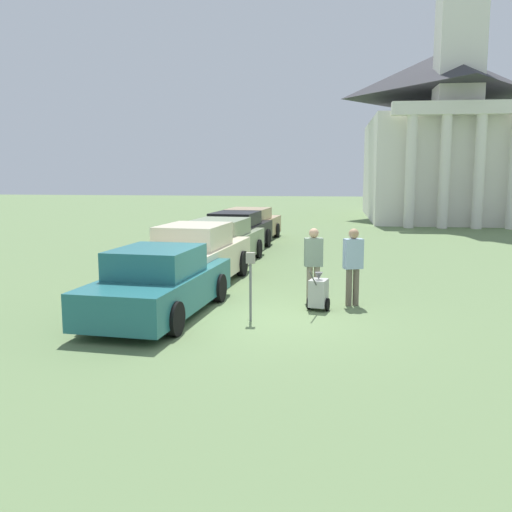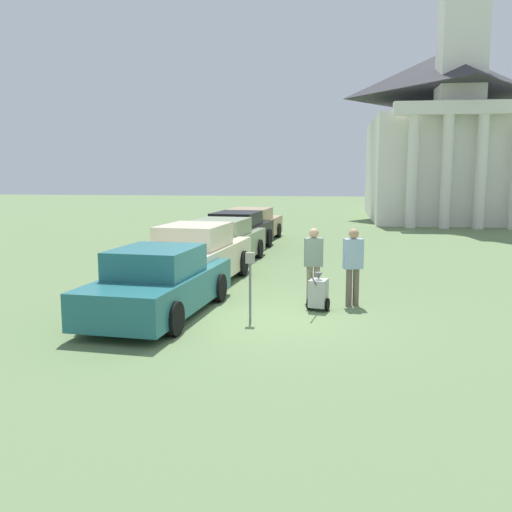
{
  "view_description": "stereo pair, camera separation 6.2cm",
  "coord_description": "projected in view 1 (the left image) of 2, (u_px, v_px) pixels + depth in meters",
  "views": [
    {
      "loc": [
        1.34,
        -11.43,
        3.03
      ],
      "look_at": [
        -0.37,
        1.45,
        1.1
      ],
      "focal_mm": 40.0,
      "sensor_mm": 36.0,
      "label": 1
    },
    {
      "loc": [
        1.4,
        -11.42,
        3.03
      ],
      "look_at": [
        -0.37,
        1.45,
        1.1
      ],
      "focal_mm": 40.0,
      "sensor_mm": 36.0,
      "label": 2
    }
  ],
  "objects": [
    {
      "name": "parked_car_teal",
      "position": [
        160.0,
        284.0,
        12.05
      ],
      "size": [
        2.26,
        4.83,
        1.46
      ],
      "rotation": [
        0.0,
        0.0,
        -0.09
      ],
      "color": "#23666B",
      "rests_on": "ground_plane"
    },
    {
      "name": "parking_meter",
      "position": [
        251.0,
        274.0,
        11.52
      ],
      "size": [
        0.18,
        0.09,
        1.41
      ],
      "color": "slate",
      "rests_on": "ground_plane"
    },
    {
      "name": "person_worker",
      "position": [
        313.0,
        260.0,
        13.28
      ],
      "size": [
        0.45,
        0.29,
        1.73
      ],
      "rotation": [
        0.0,
        0.0,
        3.31
      ],
      "color": "gray",
      "rests_on": "ground_plane"
    },
    {
      "name": "ground_plane",
      "position": [
        264.0,
        319.0,
        11.83
      ],
      "size": [
        120.0,
        120.0,
        0.0
      ],
      "primitive_type": "plane",
      "color": "#607A4C"
    },
    {
      "name": "equipment_cart",
      "position": [
        318.0,
        293.0,
        12.53
      ],
      "size": [
        0.52,
        1.0,
        1.0
      ],
      "rotation": [
        0.0,
        0.0,
        -0.23
      ],
      "color": "#B2B2AD",
      "rests_on": "ground_plane"
    },
    {
      "name": "church",
      "position": [
        442.0,
        124.0,
        36.09
      ],
      "size": [
        9.02,
        13.83,
        24.51
      ],
      "color": "silver",
      "rests_on": "ground_plane"
    },
    {
      "name": "parked_car_black",
      "position": [
        236.0,
        233.0,
        21.71
      ],
      "size": [
        2.27,
        5.2,
        1.52
      ],
      "rotation": [
        0.0,
        0.0,
        -0.09
      ],
      "color": "black",
      "rests_on": "ground_plane"
    },
    {
      "name": "person_supervisor",
      "position": [
        353.0,
        262.0,
        12.86
      ],
      "size": [
        0.47,
        0.35,
        1.77
      ],
      "rotation": [
        0.0,
        0.0,
        3.49
      ],
      "color": "#665B4C",
      "rests_on": "ground_plane"
    },
    {
      "name": "parked_car_sage",
      "position": [
        221.0,
        243.0,
        18.73
      ],
      "size": [
        2.29,
        5.29,
        1.5
      ],
      "rotation": [
        0.0,
        0.0,
        -0.09
      ],
      "color": "gray",
      "rests_on": "ground_plane"
    },
    {
      "name": "parked_car_tan",
      "position": [
        249.0,
        226.0,
        25.04
      ],
      "size": [
        2.38,
        5.31,
        1.44
      ],
      "rotation": [
        0.0,
        0.0,
        -0.09
      ],
      "color": "tan",
      "rests_on": "ground_plane"
    },
    {
      "name": "parked_car_cream",
      "position": [
        196.0,
        257.0,
        15.26
      ],
      "size": [
        2.28,
        5.11,
        1.65
      ],
      "rotation": [
        0.0,
        0.0,
        -0.09
      ],
      "color": "beige",
      "rests_on": "ground_plane"
    }
  ]
}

